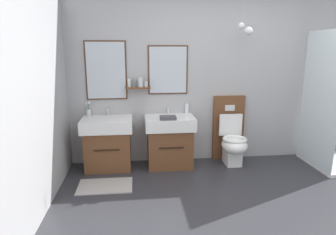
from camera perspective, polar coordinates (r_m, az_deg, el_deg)
name	(u,v)px	position (r m, az deg, el deg)	size (l,w,h in m)	color
ground_plane	(259,222)	(3.41, 16.90, -18.57)	(5.86, 4.91, 0.10)	#2D2D33
wall_back	(216,77)	(4.62, 9.10, 7.72)	(4.66, 0.46, 2.56)	#A8A8AA
wall_left	(14,99)	(2.87, -27.38, 3.09)	(0.12, 3.71, 2.56)	#A8A8AA
bath_mat	(105,186)	(3.95, -11.90, -12.66)	(0.68, 0.44, 0.01)	#9E9993
vanity_sink_left	(108,142)	(4.38, -11.39, -4.61)	(0.71, 0.52, 0.74)	brown
tap_on_left_sink	(108,110)	(4.46, -11.43, 1.33)	(0.03, 0.13, 0.11)	silver
vanity_sink_right	(170,140)	(4.39, 0.29, -4.31)	(0.71, 0.52, 0.74)	brown
tap_on_right_sink	(168,109)	(4.47, 0.01, 1.61)	(0.03, 0.13, 0.11)	silver
toilet	(231,138)	(4.61, 11.98, -3.94)	(0.48, 0.62, 1.00)	brown
toothbrush_cup	(89,112)	(4.49, -14.92, 1.07)	(0.07, 0.07, 0.21)	silver
soap_dispenser	(187,108)	(4.50, 3.61, 1.75)	(0.06, 0.06, 0.18)	white
folded_hand_towel	(168,118)	(4.13, 0.00, -0.05)	(0.22, 0.16, 0.04)	#47474C
shower_tray	(331,138)	(4.97, 28.75, -3.47)	(0.88, 0.87, 1.95)	white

